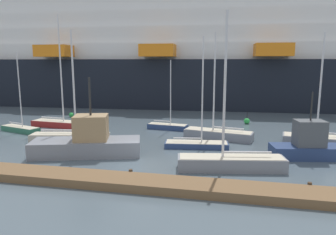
# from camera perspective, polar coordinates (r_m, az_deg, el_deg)

# --- Properties ---
(ground_plane) EXTENTS (600.00, 600.00, 0.00)m
(ground_plane) POSITION_cam_1_polar(r_m,az_deg,el_deg) (23.11, -4.29, -8.28)
(ground_plane) COLOR #4C5B66
(dock_pier) EXTENTS (26.11, 2.30, 0.61)m
(dock_pier) POSITION_cam_1_polar(r_m,az_deg,el_deg) (19.31, -7.79, -11.29)
(dock_pier) COLOR brown
(dock_pier) RESTS_ON ground_plane
(sailboat_0) EXTENTS (7.23, 2.93, 10.00)m
(sailboat_0) POSITION_cam_1_polar(r_m,az_deg,el_deg) (30.52, -17.11, -3.14)
(sailboat_0) COLOR #BCB29E
(sailboat_0) RESTS_ON ground_plane
(sailboat_1) EXTENTS (6.61, 2.98, 9.85)m
(sailboat_1) POSITION_cam_1_polar(r_m,az_deg,el_deg) (30.51, 8.98, -2.82)
(sailboat_1) COLOR gray
(sailboat_1) RESTS_ON ground_plane
(sailboat_2) EXTENTS (5.50, 2.20, 9.25)m
(sailboat_2) POSITION_cam_1_polar(r_m,az_deg,el_deg) (27.27, 5.14, -4.55)
(sailboat_2) COLOR navy
(sailboat_2) RESTS_ON ground_plane
(sailboat_3) EXTENTS (6.83, 2.87, 9.65)m
(sailboat_3) POSITION_cam_1_polar(r_m,az_deg,el_deg) (30.98, 25.94, -3.58)
(sailboat_3) COLOR gray
(sailboat_3) RESTS_ON ground_plane
(sailboat_4) EXTENTS (6.64, 2.34, 12.13)m
(sailboat_4) POSITION_cam_1_polar(r_m,az_deg,el_deg) (37.62, -18.78, -0.76)
(sailboat_4) COLOR maroon
(sailboat_4) RESTS_ON ground_plane
(sailboat_5) EXTENTS (4.83, 2.56, 8.15)m
(sailboat_5) POSITION_cam_1_polar(r_m,az_deg,el_deg) (36.60, -24.93, -1.71)
(sailboat_5) COLOR #2D6B51
(sailboat_5) RESTS_ON ground_plane
(sailboat_6) EXTENTS (4.43, 1.81, 7.40)m
(sailboat_6) POSITION_cam_1_polar(r_m,az_deg,el_deg) (34.40, -0.07, -1.51)
(sailboat_6) COLOR navy
(sailboat_6) RESTS_ON ground_plane
(sailboat_7) EXTENTS (7.36, 2.86, 10.40)m
(sailboat_7) POSITION_cam_1_polar(r_m,az_deg,el_deg) (22.08, 11.20, -7.70)
(sailboat_7) COLOR gray
(sailboat_7) RESTS_ON ground_plane
(fishing_boat_0) EXTENTS (8.74, 4.96, 6.06)m
(fishing_boat_0) POSITION_cam_1_polar(r_m,az_deg,el_deg) (25.67, -14.17, -4.28)
(fishing_boat_0) COLOR gray
(fishing_boat_0) RESTS_ON ground_plane
(fishing_boat_1) EXTENTS (6.36, 3.08, 5.04)m
(fishing_boat_1) POSITION_cam_1_polar(r_m,az_deg,el_deg) (26.45, 24.25, -4.56)
(fishing_boat_1) COLOR navy
(fishing_boat_1) RESTS_ON ground_plane
(channel_buoy_0) EXTENTS (0.60, 0.60, 1.30)m
(channel_buoy_0) POSITION_cam_1_polar(r_m,az_deg,el_deg) (43.89, -16.92, 0.47)
(channel_buoy_0) COLOR green
(channel_buoy_0) RESTS_ON ground_plane
(channel_buoy_1) EXTENTS (0.68, 0.68, 1.51)m
(channel_buoy_1) POSITION_cam_1_polar(r_m,az_deg,el_deg) (38.52, 13.93, -0.60)
(channel_buoy_1) COLOR green
(channel_buoy_1) RESTS_ON ground_plane
(channel_buoy_2) EXTENTS (0.78, 0.78, 1.73)m
(channel_buoy_2) POSITION_cam_1_polar(r_m,az_deg,el_deg) (35.19, -12.28, -1.45)
(channel_buoy_2) COLOR red
(channel_buoy_2) RESTS_ON ground_plane
(cruise_ship) EXTENTS (138.53, 27.52, 24.37)m
(cruise_ship) POSITION_cam_1_polar(r_m,az_deg,el_deg) (56.34, 8.11, 10.48)
(cruise_ship) COLOR black
(cruise_ship) RESTS_ON ground_plane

